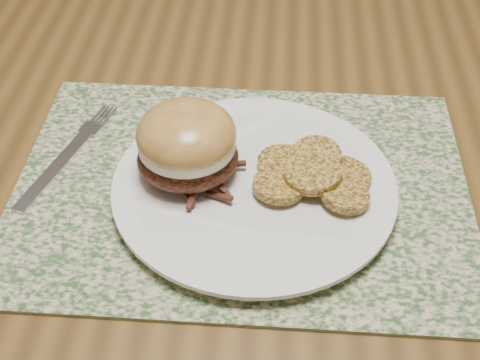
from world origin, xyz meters
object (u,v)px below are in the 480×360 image
dining_table (231,130)px  pork_sandwich (187,144)px  fork (68,154)px  dinner_plate (254,188)px

dining_table → pork_sandwich: pork_sandwich is taller
pork_sandwich → fork: pork_sandwich is taller
dinner_plate → fork: size_ratio=1.48×
dining_table → dinner_plate: size_ratio=5.77×
dinner_plate → pork_sandwich: pork_sandwich is taller
dinner_plate → fork: bearing=167.4°
fork → dinner_plate: bearing=4.7°
dinner_plate → pork_sandwich: 0.08m
fork → pork_sandwich: bearing=2.8°
dinner_plate → pork_sandwich: (-0.07, 0.01, 0.04)m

